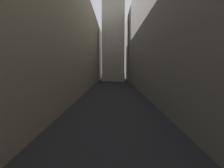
# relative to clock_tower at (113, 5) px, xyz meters

# --- Properties ---
(ground_plane) EXTENTS (264.00, 264.00, 0.00)m
(ground_plane) POSITION_rel_clock_tower_xyz_m (0.00, -36.24, -27.79)
(ground_plane) COLOR black
(building_block_left) EXTENTS (13.47, 108.00, 21.20)m
(building_block_left) POSITION_rel_clock_tower_xyz_m (-12.23, -34.24, -17.19)
(building_block_left) COLOR gray
(building_block_left) RESTS_ON ground
(building_block_right) EXTENTS (10.94, 108.00, 24.62)m
(building_block_right) POSITION_rel_clock_tower_xyz_m (10.97, -34.24, -15.48)
(building_block_right) COLOR slate
(building_block_right) RESTS_ON ground
(clock_tower) EXTENTS (8.84, 8.84, 53.44)m
(clock_tower) POSITION_rel_clock_tower_xyz_m (0.00, 0.00, 0.00)
(clock_tower) COLOR #9E9384
(clock_tower) RESTS_ON ground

